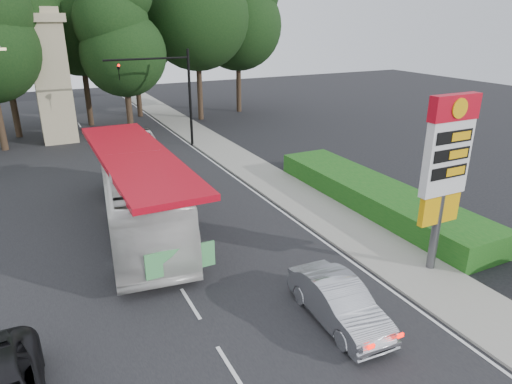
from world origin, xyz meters
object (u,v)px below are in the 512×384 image
gas_station_pylon (446,162)px  monument (51,76)px  transit_bus (139,191)px  traffic_signal_mast (172,85)px  sedan_silver (339,302)px

gas_station_pylon → monument: (-11.20, 28.01, 0.66)m
gas_station_pylon → transit_bus: size_ratio=0.54×
traffic_signal_mast → monument: (-7.68, 6.00, 0.43)m
traffic_signal_mast → sedan_silver: size_ratio=1.66×
gas_station_pylon → monument: 30.17m
traffic_signal_mast → transit_bus: size_ratio=0.56×
monument → traffic_signal_mast: bearing=-38.0°
gas_station_pylon → monument: bearing=111.8°
transit_bus → monument: bearing=103.1°
sedan_silver → transit_bus: bearing=114.0°
monument → transit_bus: size_ratio=0.79×
traffic_signal_mast → gas_station_pylon: bearing=-80.9°
monument → sedan_silver: bearing=-78.3°
gas_station_pylon → traffic_signal_mast: 22.29m
gas_station_pylon → traffic_signal_mast: bearing=99.1°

